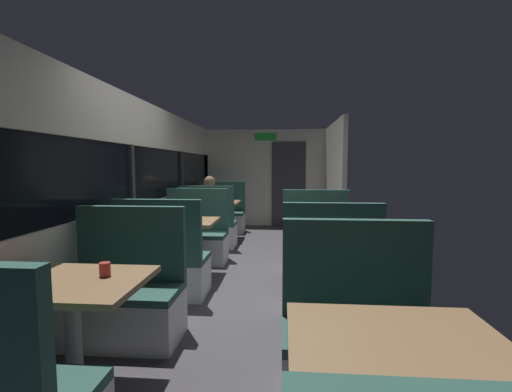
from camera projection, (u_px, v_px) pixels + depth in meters
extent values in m
cube|color=#423F44|center=(248.00, 285.00, 4.22)|extent=(3.30, 9.20, 0.02)
cube|color=beige|center=(132.00, 244.00, 4.29)|extent=(0.08, 8.40, 0.95)
cube|color=beige|center=(128.00, 120.00, 4.15)|extent=(0.08, 8.40, 0.60)
cube|color=black|center=(129.00, 176.00, 4.21)|extent=(0.03, 8.40, 0.75)
cube|color=#2D2D30|center=(131.00, 176.00, 4.21)|extent=(0.06, 0.08, 0.75)
cube|color=#2D2D30|center=(182.00, 172.00, 6.30)|extent=(0.06, 0.08, 0.75)
cube|color=#2D2D30|center=(207.00, 171.00, 8.38)|extent=(0.06, 0.08, 0.75)
cube|color=beige|center=(266.00, 178.00, 8.28)|extent=(2.90, 0.08, 2.30)
cube|color=#333338|center=(289.00, 184.00, 8.20)|extent=(0.80, 0.04, 2.00)
cube|color=green|center=(266.00, 137.00, 8.14)|extent=(0.50, 0.03, 0.16)
cube|color=beige|center=(334.00, 180.00, 6.98)|extent=(0.08, 2.40, 2.30)
cylinder|color=#9E9EA3|center=(74.00, 340.00, 2.18)|extent=(0.10, 0.10, 0.70)
cube|color=olive|center=(71.00, 283.00, 2.15)|extent=(0.90, 0.70, 0.04)
cube|color=silver|center=(123.00, 318.00, 2.85)|extent=(0.95, 0.50, 0.39)
cube|color=#2D564C|center=(122.00, 291.00, 2.83)|extent=(0.95, 0.50, 0.06)
cube|color=#2D564C|center=(132.00, 243.00, 3.01)|extent=(0.95, 0.08, 0.65)
cylinder|color=#9E9EA3|center=(182.00, 250.00, 4.51)|extent=(0.10, 0.10, 0.70)
cube|color=olive|center=(181.00, 222.00, 4.47)|extent=(0.90, 0.70, 0.04)
cube|color=silver|center=(165.00, 278.00, 3.87)|extent=(0.95, 0.50, 0.39)
cube|color=#2D564C|center=(164.00, 258.00, 3.85)|extent=(0.95, 0.50, 0.06)
cube|color=#2D564C|center=(157.00, 230.00, 3.61)|extent=(0.95, 0.08, 0.65)
cube|color=silver|center=(195.00, 249.00, 5.18)|extent=(0.95, 0.50, 0.39)
cube|color=#2D564C|center=(195.00, 234.00, 5.16)|extent=(0.95, 0.50, 0.06)
cube|color=#2D564C|center=(198.00, 209.00, 5.33)|extent=(0.95, 0.08, 0.65)
cylinder|color=#9E9EA3|center=(216.00, 221.00, 6.84)|extent=(0.10, 0.10, 0.70)
cube|color=olive|center=(216.00, 202.00, 6.80)|extent=(0.90, 0.70, 0.04)
cube|color=silver|center=(209.00, 235.00, 6.19)|extent=(0.95, 0.50, 0.39)
cube|color=#2D564C|center=(209.00, 223.00, 6.17)|extent=(0.95, 0.50, 0.06)
cube|color=#2D564C|center=(206.00, 205.00, 5.93)|extent=(0.95, 0.08, 0.65)
cube|color=silver|center=(222.00, 223.00, 7.51)|extent=(0.95, 0.50, 0.39)
cube|color=#2D564C|center=(222.00, 213.00, 7.49)|extent=(0.95, 0.50, 0.06)
cube|color=#2D564C|center=(224.00, 196.00, 7.66)|extent=(0.95, 0.08, 0.65)
cube|color=olive|center=(398.00, 344.00, 1.41)|extent=(0.90, 0.70, 0.04)
cube|color=silver|center=(359.00, 371.00, 2.11)|extent=(0.95, 0.50, 0.39)
cube|color=#2D564C|center=(360.00, 336.00, 2.09)|extent=(0.95, 0.50, 0.06)
cube|color=#2D564C|center=(355.00, 268.00, 2.27)|extent=(0.95, 0.08, 0.65)
cylinder|color=#9E9EA3|center=(322.00, 257.00, 4.17)|extent=(0.10, 0.10, 0.70)
cube|color=olive|center=(322.00, 226.00, 4.14)|extent=(0.90, 0.70, 0.04)
cube|color=silver|center=(329.00, 288.00, 3.53)|extent=(0.95, 0.50, 0.39)
cube|color=#2D564C|center=(329.00, 267.00, 3.51)|extent=(0.95, 0.50, 0.06)
cube|color=#2D564C|center=(333.00, 237.00, 3.27)|extent=(0.95, 0.08, 0.65)
cube|color=silver|center=(316.00, 255.00, 4.84)|extent=(0.95, 0.50, 0.39)
cube|color=#2D564C|center=(317.00, 239.00, 4.82)|extent=(0.95, 0.50, 0.06)
cube|color=#2D564C|center=(316.00, 212.00, 5.00)|extent=(0.95, 0.08, 0.65)
cube|color=#26262D|center=(209.00, 234.00, 6.19)|extent=(0.30, 0.36, 0.45)
cube|color=#99999E|center=(210.00, 204.00, 6.20)|extent=(0.34, 0.22, 0.60)
sphere|color=#8C664C|center=(210.00, 182.00, 6.18)|extent=(0.20, 0.20, 0.20)
cylinder|color=#99999E|center=(201.00, 202.00, 6.39)|extent=(0.07, 0.28, 0.07)
cylinder|color=#99999E|center=(222.00, 202.00, 6.36)|extent=(0.07, 0.28, 0.07)
cylinder|color=#B23333|center=(105.00, 269.00, 2.21)|extent=(0.07, 0.07, 0.09)
cylinder|color=#B23333|center=(191.00, 216.00, 4.58)|extent=(0.07, 0.07, 0.09)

